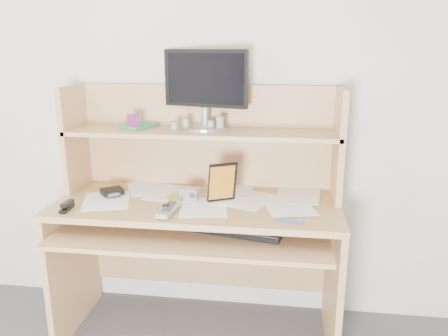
# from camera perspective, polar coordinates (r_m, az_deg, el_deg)

# --- Properties ---
(back_wall) EXTENTS (3.60, 0.04, 2.50)m
(back_wall) POSITION_cam_1_polar(r_m,az_deg,el_deg) (2.38, -2.23, 9.68)
(back_wall) COLOR silver
(back_wall) RESTS_ON floor
(desk) EXTENTS (1.40, 0.70, 1.30)m
(desk) POSITION_cam_1_polar(r_m,az_deg,el_deg) (2.27, -3.13, -5.02)
(desk) COLOR tan
(desk) RESTS_ON floor
(paper_clutter) EXTENTS (1.32, 0.54, 0.01)m
(paper_clutter) POSITION_cam_1_polar(r_m,az_deg,el_deg) (2.17, -3.55, -4.29)
(paper_clutter) COLOR white
(paper_clutter) RESTS_ON desk
(keyboard) EXTENTS (0.49, 0.26, 0.03)m
(keyboard) POSITION_cam_1_polar(r_m,az_deg,el_deg) (2.08, 1.32, -7.81)
(keyboard) COLOR black
(keyboard) RESTS_ON desk
(tv_remote) EXTENTS (0.07, 0.20, 0.02)m
(tv_remote) POSITION_cam_1_polar(r_m,az_deg,el_deg) (2.04, -7.20, -5.37)
(tv_remote) COLOR #999894
(tv_remote) RESTS_ON paper_clutter
(flip_phone) EXTENTS (0.05, 0.09, 0.02)m
(flip_phone) POSITION_cam_1_polar(r_m,az_deg,el_deg) (2.06, -7.54, -5.03)
(flip_phone) COLOR #AEAEB0
(flip_phone) RESTS_ON paper_clutter
(stapler) EXTENTS (0.04, 0.12, 0.04)m
(stapler) POSITION_cam_1_polar(r_m,az_deg,el_deg) (2.17, -19.87, -4.61)
(stapler) COLOR black
(stapler) RESTS_ON paper_clutter
(wallet) EXTENTS (0.14, 0.13, 0.03)m
(wallet) POSITION_cam_1_polar(r_m,az_deg,el_deg) (2.33, -14.40, -2.97)
(wallet) COLOR black
(wallet) RESTS_ON paper_clutter
(sticky_note_pad) EXTENTS (0.11, 0.11, 0.01)m
(sticky_note_pad) POSITION_cam_1_polar(r_m,az_deg,el_deg) (2.22, -6.35, -3.90)
(sticky_note_pad) COLOR yellow
(sticky_note_pad) RESTS_ON desk
(digital_camera) EXTENTS (0.09, 0.04, 0.06)m
(digital_camera) POSITION_cam_1_polar(r_m,az_deg,el_deg) (2.18, -4.65, -3.39)
(digital_camera) COLOR #AEAEB0
(digital_camera) RESTS_ON paper_clutter
(game_case) EXTENTS (0.13, 0.08, 0.20)m
(game_case) POSITION_cam_1_polar(r_m,az_deg,el_deg) (2.12, -0.24, -1.87)
(game_case) COLOR black
(game_case) RESTS_ON paper_clutter
(blue_pen) EXTENTS (0.13, 0.05, 0.01)m
(blue_pen) POSITION_cam_1_polar(r_m,az_deg,el_deg) (1.93, 8.59, -6.84)
(blue_pen) COLOR blue
(blue_pen) RESTS_ON paper_clutter
(card_box) EXTENTS (0.06, 0.04, 0.08)m
(card_box) POSITION_cam_1_polar(r_m,az_deg,el_deg) (2.29, -11.77, 5.91)
(card_box) COLOR maroon
(card_box) RESTS_ON desk
(shelf_book) EXTENTS (0.19, 0.21, 0.02)m
(shelf_book) POSITION_cam_1_polar(r_m,az_deg,el_deg) (2.35, -11.04, 5.41)
(shelf_book) COLOR #348252
(shelf_book) RESTS_ON desk
(chip_stack_a) EXTENTS (0.04, 0.04, 0.05)m
(chip_stack_a) POSITION_cam_1_polar(r_m,az_deg,el_deg) (2.23, -1.74, 5.60)
(chip_stack_a) COLOR black
(chip_stack_a) RESTS_ON desk
(chip_stack_b) EXTENTS (0.04, 0.04, 0.06)m
(chip_stack_b) POSITION_cam_1_polar(r_m,az_deg,el_deg) (2.25, -5.02, 5.77)
(chip_stack_b) COLOR silver
(chip_stack_b) RESTS_ON desk
(chip_stack_c) EXTENTS (0.04, 0.04, 0.05)m
(chip_stack_c) POSITION_cam_1_polar(r_m,az_deg,el_deg) (2.23, -6.48, 5.46)
(chip_stack_c) COLOR black
(chip_stack_c) RESTS_ON desk
(chip_stack_d) EXTENTS (0.05, 0.05, 0.07)m
(chip_stack_d) POSITION_cam_1_polar(r_m,az_deg,el_deg) (2.22, -0.51, 5.85)
(chip_stack_d) COLOR white
(chip_stack_d) RESTS_ON desk
(monitor) EXTENTS (0.45, 0.23, 0.40)m
(monitor) POSITION_cam_1_polar(r_m,az_deg,el_deg) (2.26, -2.48, 10.52)
(monitor) COLOR #A8A9AD
(monitor) RESTS_ON desk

